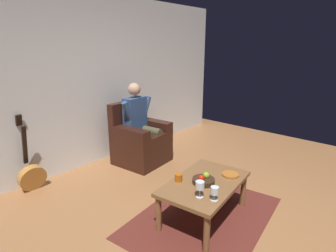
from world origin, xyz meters
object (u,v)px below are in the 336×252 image
(armchair, at_px, (140,141))
(wine_glass_far, at_px, (215,191))
(guitar, at_px, (32,174))
(person_seated, at_px, (141,122))
(coffee_table, at_px, (205,187))
(fruit_bowl, at_px, (204,180))
(candle_jar, at_px, (179,178))
(decorative_dish, at_px, (230,175))
(wine_glass_near, at_px, (200,186))

(armchair, xyz_separation_m, wine_glass_far, (0.80, 1.90, 0.18))
(armchair, distance_m, guitar, 1.60)
(person_seated, distance_m, coffee_table, 1.72)
(fruit_bowl, bearing_deg, candle_jar, -57.71)
(decorative_dish, bearing_deg, armchair, -98.24)
(person_seated, bearing_deg, wine_glass_near, 57.64)
(wine_glass_far, height_order, fruit_bowl, wine_glass_far)
(guitar, distance_m, wine_glass_far, 2.42)
(guitar, distance_m, wine_glass_near, 2.29)
(person_seated, xyz_separation_m, fruit_bowl, (0.60, 1.60, -0.21))
(armchair, xyz_separation_m, candle_jar, (0.73, 1.41, 0.13))
(wine_glass_near, relative_size, candle_jar, 2.03)
(person_seated, distance_m, guitar, 1.68)
(coffee_table, relative_size, decorative_dish, 5.94)
(wine_glass_near, xyz_separation_m, candle_jar, (-0.11, -0.35, -0.08))
(fruit_bowl, bearing_deg, wine_glass_near, 27.31)
(wine_glass_far, distance_m, fruit_bowl, 0.34)
(coffee_table, xyz_separation_m, guitar, (0.99, -2.01, -0.16))
(wine_glass_near, xyz_separation_m, wine_glass_far, (-0.05, 0.13, -0.02))
(wine_glass_near, distance_m, candle_jar, 0.38)
(wine_glass_far, bearing_deg, candle_jar, -97.91)
(guitar, xyz_separation_m, wine_glass_far, (-0.75, 2.28, 0.31))
(person_seated, bearing_deg, wine_glass_far, 60.48)
(person_seated, relative_size, decorative_dish, 6.86)
(wine_glass_far, bearing_deg, guitar, -71.78)
(person_seated, distance_m, fruit_bowl, 1.72)
(person_seated, distance_m, candle_jar, 1.58)
(candle_jar, bearing_deg, wine_glass_near, 72.12)
(armchair, bearing_deg, wine_glass_near, 58.13)
(guitar, height_order, wine_glass_near, guitar)
(guitar, bearing_deg, candle_jar, 114.55)
(armchair, relative_size, wine_glass_near, 5.90)
(guitar, bearing_deg, wine_glass_near, 108.17)
(wine_glass_near, height_order, decorative_dish, wine_glass_near)
(coffee_table, xyz_separation_m, decorative_dish, (-0.31, 0.13, 0.07))
(guitar, relative_size, decorative_dish, 5.37)
(coffee_table, xyz_separation_m, wine_glass_near, (0.29, 0.14, 0.17))
(wine_glass_near, distance_m, fruit_bowl, 0.30)
(person_seated, xyz_separation_m, wine_glass_near, (0.85, 1.74, -0.13))
(armchair, distance_m, candle_jar, 1.60)
(coffee_table, bearing_deg, fruit_bowl, 7.81)
(armchair, relative_size, guitar, 0.97)
(person_seated, relative_size, fruit_bowl, 5.43)
(armchair, bearing_deg, person_seated, 90.00)
(person_seated, height_order, decorative_dish, person_seated)
(wine_glass_far, distance_m, decorative_dish, 0.57)
(fruit_bowl, bearing_deg, wine_glass_far, 51.88)
(fruit_bowl, bearing_deg, decorative_dish, 159.56)
(person_seated, height_order, fruit_bowl, person_seated)
(armchair, height_order, person_seated, person_seated)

